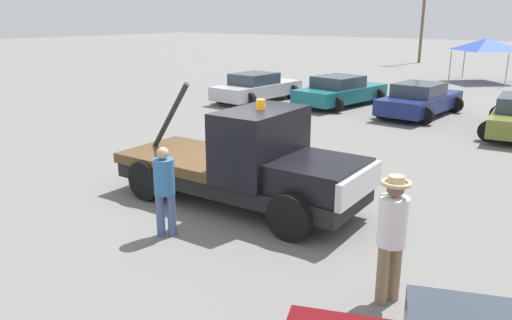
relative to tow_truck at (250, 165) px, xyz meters
name	(u,v)px	position (x,y,z in m)	size (l,w,h in m)	color
ground_plane	(237,203)	(-0.34, -0.01, -0.91)	(160.00, 160.00, 0.00)	slate
tow_truck	(250,165)	(0.00, 0.00, 0.00)	(5.62, 2.29, 2.51)	black
person_near_truck	(392,229)	(3.78, -1.81, 0.19)	(0.42, 0.42, 1.87)	#847051
person_at_hood	(164,185)	(-0.35, -2.09, 0.06)	(0.37, 0.37, 1.69)	#475B84
parked_car_silver	(257,88)	(-7.79, 10.94, -0.26)	(2.60, 4.81, 1.34)	#B7B7BC
parked_car_teal	(340,91)	(-4.11, 12.23, -0.26)	(2.97, 4.91, 1.34)	#196670
parked_car_navy	(420,100)	(-0.43, 11.96, -0.26)	(2.61, 4.75, 1.34)	navy
canopy_tent_blue	(487,44)	(-0.89, 24.85, 1.32)	(3.19, 3.19, 2.60)	#9E9EA3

